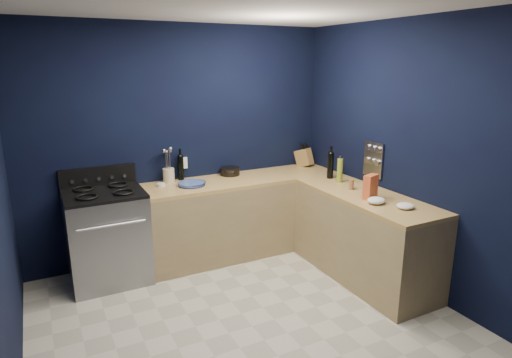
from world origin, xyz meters
TOP-DOWN VIEW (x-y plane):
  - floor at (0.00, 0.00)m, footprint 3.50×3.50m
  - ceiling at (0.00, 0.00)m, footprint 3.50×3.50m
  - wall_back at (0.00, 1.76)m, footprint 3.50×0.02m
  - wall_right at (1.76, 0.00)m, footprint 0.02×3.50m
  - wall_front at (0.00, -1.76)m, footprint 3.50×0.02m
  - cab_back at (0.60, 1.44)m, footprint 2.30×0.63m
  - top_back at (0.60, 1.44)m, footprint 2.30×0.63m
  - cab_right at (1.44, 0.29)m, footprint 0.63×1.67m
  - top_right at (1.44, 0.29)m, footprint 0.63×1.67m
  - gas_range at (-0.93, 1.42)m, footprint 0.76×0.66m
  - oven_door at (-0.93, 1.10)m, footprint 0.59×0.02m
  - cooktop at (-0.93, 1.42)m, footprint 0.76×0.66m
  - backguard at (-0.93, 1.72)m, footprint 0.76×0.06m
  - spice_panel at (1.74, 0.55)m, footprint 0.02×0.28m
  - wall_outlet at (0.00, 1.74)m, footprint 0.09×0.02m
  - plate_stack at (-0.02, 1.41)m, footprint 0.31×0.31m
  - ramekin at (-0.32, 1.53)m, footprint 0.10×0.10m
  - utensil_crock at (-0.20, 1.65)m, footprint 0.16×0.16m
  - wine_bottle_back at (-0.05, 1.69)m, footprint 0.08×0.08m
  - lemon_basket at (0.53, 1.63)m, footprint 0.29×0.29m
  - knife_block at (1.57, 1.63)m, footprint 0.20×0.28m
  - wine_bottle_right at (1.49, 0.98)m, footprint 0.08×0.08m
  - oil_bottle at (1.48, 0.78)m, footprint 0.08×0.08m
  - spice_jar_near at (1.41, 0.50)m, footprint 0.07×0.07m
  - spice_jar_far at (1.43, 0.54)m, footprint 0.05×0.05m
  - crouton_bag at (1.37, 0.17)m, footprint 0.18×0.13m
  - towel_front at (1.32, 0.02)m, footprint 0.19×0.17m
  - towel_end at (1.46, -0.21)m, footprint 0.19×0.18m

SIDE VIEW (x-z plane):
  - floor at x=0.00m, z-range -0.02..0.00m
  - cab_back at x=0.60m, z-range 0.00..0.86m
  - cab_right at x=1.44m, z-range 0.00..0.86m
  - oven_door at x=-0.93m, z-range 0.24..0.66m
  - gas_range at x=-0.93m, z-range 0.00..0.92m
  - top_back at x=0.60m, z-range 0.86..0.90m
  - top_right at x=1.44m, z-range 0.86..0.90m
  - ramekin at x=-0.32m, z-range 0.90..0.93m
  - plate_stack at x=-0.02m, z-range 0.90..0.94m
  - towel_end at x=1.46m, z-range 0.90..0.95m
  - towel_front at x=1.32m, z-range 0.90..0.96m
  - cooktop at x=-0.93m, z-range 0.92..0.95m
  - spice_jar_far at x=1.43m, z-range 0.90..0.98m
  - lemon_basket at x=0.53m, z-range 0.90..0.99m
  - spice_jar_near at x=1.41m, z-range 0.90..1.01m
  - utensil_crock at x=-0.20m, z-range 0.90..1.06m
  - knife_block at x=1.57m, z-range 0.88..1.14m
  - crouton_bag at x=1.37m, z-range 0.90..1.14m
  - oil_bottle at x=1.48m, z-range 0.90..1.17m
  - wine_bottle_back at x=-0.05m, z-range 0.90..1.17m
  - backguard at x=-0.93m, z-range 0.94..1.14m
  - wine_bottle_right at x=1.49m, z-range 0.90..1.19m
  - wall_outlet at x=0.00m, z-range 1.02..1.15m
  - spice_panel at x=1.74m, z-range 0.99..1.37m
  - wall_back at x=0.00m, z-range 0.00..2.60m
  - wall_right at x=1.76m, z-range 0.00..2.60m
  - wall_front at x=0.00m, z-range 0.00..2.60m
  - ceiling at x=0.00m, z-range 2.60..2.62m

